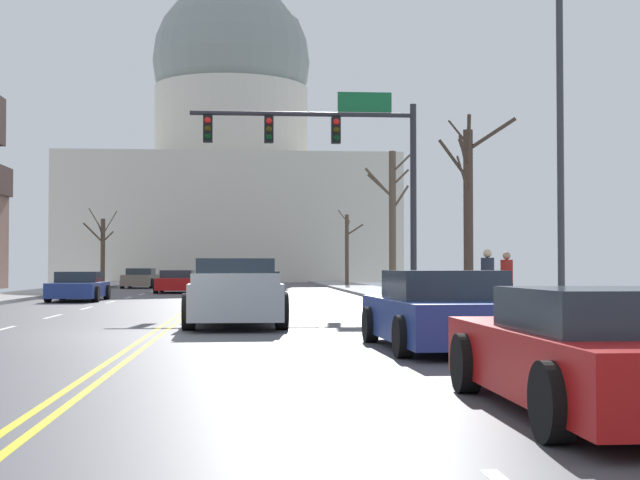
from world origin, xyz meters
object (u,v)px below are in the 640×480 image
object	(u,v)px
sedan_oncoming_00	(79,287)
bicycle_parked	(493,304)
pickup_truck_near_01	(235,294)
sedan_near_03	(598,354)
signal_gantry	(336,150)
sedan_oncoming_02	(140,279)
pedestrian_01	(488,278)
sedan_oncoming_01	(177,282)
sedan_near_02	(442,312)
street_lamp_right	(546,96)
pedestrian_00	(507,278)
sedan_near_00	(251,292)

from	to	relation	value
sedan_oncoming_00	bicycle_parked	world-z (taller)	sedan_oncoming_00
pickup_truck_near_01	sedan_near_03	bearing A→B (deg)	-75.17
signal_gantry	sedan_near_03	size ratio (longest dim) A/B	1.70
signal_gantry	sedan_oncoming_02	bearing A→B (deg)	109.55
signal_gantry	pedestrian_01	size ratio (longest dim) A/B	4.71
sedan_oncoming_01	pedestrian_01	size ratio (longest dim) A/B	2.59
sedan_oncoming_00	pedestrian_01	distance (m)	19.25
sedan_near_03	sedan_oncoming_00	distance (m)	30.90
signal_gantry	sedan_near_02	world-z (taller)	signal_gantry
street_lamp_right	pedestrian_01	xyz separation A→B (m)	(0.08, 5.04, -3.78)
bicycle_parked	signal_gantry	bearing A→B (deg)	104.70
signal_gantry	sedan_near_03	world-z (taller)	signal_gantry
sedan_near_03	sedan_oncoming_01	size ratio (longest dim) A/B	1.07
street_lamp_right	pedestrian_00	distance (m)	7.84
pickup_truck_near_01	sedan_near_02	bearing A→B (deg)	-62.46
sedan_near_02	bicycle_parked	size ratio (longest dim) A/B	2.67
sedan_near_02	sedan_near_03	xyz separation A→B (m)	(0.05, -6.76, -0.05)
sedan_oncoming_02	signal_gantry	bearing A→B (deg)	-70.45
sedan_near_00	sedan_oncoming_00	size ratio (longest dim) A/B	0.94
sedan_oncoming_02	pedestrian_00	size ratio (longest dim) A/B	2.79
bicycle_parked	sedan_near_00	bearing A→B (deg)	130.06
sedan_oncoming_01	bicycle_parked	size ratio (longest dim) A/B	2.46
street_lamp_right	sedan_near_03	xyz separation A→B (m)	(-2.78, -9.93, -4.30)
pickup_truck_near_01	sedan_oncoming_01	bearing A→B (deg)	97.38
sedan_near_03	pedestrian_00	world-z (taller)	pedestrian_00
sedan_near_02	sedan_oncoming_02	world-z (taller)	sedan_near_02
signal_gantry	sedan_oncoming_00	distance (m)	12.35
pickup_truck_near_01	sedan_near_02	distance (m)	7.62
sedan_near_00	sedan_near_03	bearing A→B (deg)	-80.81
pickup_truck_near_01	sedan_oncoming_02	xyz separation A→B (m)	(-6.73, 38.31, -0.11)
signal_gantry	sedan_near_00	bearing A→B (deg)	-128.09
sedan_oncoming_01	signal_gantry	bearing A→B (deg)	-68.28
sedan_oncoming_01	street_lamp_right	bearing A→B (deg)	-72.20
street_lamp_right	pedestrian_01	distance (m)	6.30
sedan_near_02	sedan_oncoming_00	world-z (taller)	sedan_near_02
signal_gantry	sedan_near_03	bearing A→B (deg)	-89.35
sedan_near_00	pedestrian_01	size ratio (longest dim) A/B	2.57
pickup_truck_near_01	sedan_near_03	size ratio (longest dim) A/B	1.25
sedan_near_03	sedan_oncoming_02	distance (m)	52.84
pedestrian_01	bicycle_parked	bearing A→B (deg)	-100.93
sedan_near_02	sedan_oncoming_00	xyz separation A→B (m)	(-10.03, 22.45, -0.06)
sedan_near_02	pedestrian_00	world-z (taller)	pedestrian_00
pickup_truck_near_01	bicycle_parked	size ratio (longest dim) A/B	3.28
sedan_near_00	pedestrian_01	bearing A→B (deg)	-38.54
sedan_oncoming_02	sedan_near_00	bearing A→B (deg)	-77.49
sedan_oncoming_00	sedan_oncoming_02	distance (m)	22.61
pedestrian_00	bicycle_parked	size ratio (longest dim) A/B	0.93
sedan_near_02	sedan_near_03	world-z (taller)	sedan_near_02
signal_gantry	pedestrian_01	world-z (taller)	signal_gantry
street_lamp_right	sedan_near_00	bearing A→B (deg)	121.22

